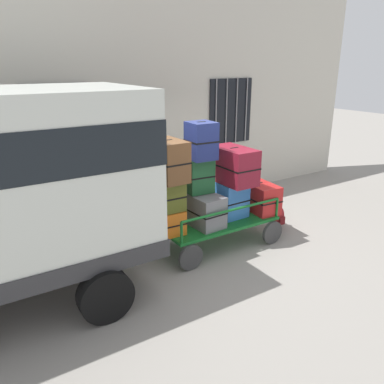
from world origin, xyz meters
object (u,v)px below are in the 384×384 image
object	(u,v)px
suitcase_left_middle	(168,194)
suitcase_midright_bottom	(258,196)
backpack	(278,217)
suitcase_midleft_bottom	(202,209)
suitcase_midleft_middle	(201,176)
suitcase_midleft_top	(201,141)
luggage_cart	(216,224)
suitcase_left_bottom	(169,220)
suitcase_left_top	(168,160)
suitcase_center_bottom	(232,200)
suitcase_center_middle	(233,165)

from	to	relation	value
suitcase_left_middle	suitcase_midright_bottom	bearing A→B (deg)	-0.91
backpack	suitcase_left_middle	bearing A→B (deg)	177.76
suitcase_midleft_bottom	suitcase_midleft_middle	distance (m)	0.57
suitcase_midleft_middle	suitcase_midleft_top	bearing A→B (deg)	-90.00
backpack	suitcase_midright_bottom	bearing A→B (deg)	172.75
luggage_cart	suitcase_left_bottom	size ratio (longest dim) A/B	4.04
luggage_cart	backpack	distance (m)	1.47
suitcase_midleft_top	backpack	distance (m)	2.45
suitcase_left_top	backpack	size ratio (longest dim) A/B	1.56
suitcase_center_bottom	suitcase_midleft_bottom	bearing A→B (deg)	177.76
suitcase_left_top	suitcase_midleft_bottom	world-z (taller)	suitcase_left_top
luggage_cart	suitcase_left_top	size ratio (longest dim) A/B	3.12
luggage_cart	suitcase_center_middle	world-z (taller)	suitcase_center_middle
suitcase_center_bottom	suitcase_left_middle	bearing A→B (deg)	177.72
suitcase_left_bottom	suitcase_midleft_bottom	size ratio (longest dim) A/B	0.62
suitcase_left_bottom	suitcase_midleft_top	bearing A→B (deg)	2.50
suitcase_left_top	suitcase_midright_bottom	world-z (taller)	suitcase_left_top
luggage_cart	suitcase_left_middle	xyz separation A→B (m)	(-0.95, 0.01, 0.73)
luggage_cart	suitcase_center_bottom	distance (m)	0.52
suitcase_left_bottom	suitcase_midleft_top	distance (m)	1.39
backpack	suitcase_midleft_bottom	bearing A→B (deg)	177.78
suitcase_left_middle	suitcase_midleft_top	size ratio (longest dim) A/B	0.91
suitcase_midleft_bottom	suitcase_left_bottom	bearing A→B (deg)	-179.85
suitcase_left_top	backpack	bearing A→B (deg)	-1.24
suitcase_left_bottom	suitcase_left_middle	xyz separation A→B (m)	(0.00, 0.03, 0.44)
luggage_cart	suitcase_left_bottom	xyz separation A→B (m)	(-0.95, -0.01, 0.29)
luggage_cart	suitcase_left_top	world-z (taller)	suitcase_left_top
suitcase_midleft_middle	suitcase_midleft_top	distance (m)	0.60
suitcase_left_middle	suitcase_center_bottom	bearing A→B (deg)	-2.28
suitcase_midright_bottom	suitcase_center_bottom	bearing A→B (deg)	-178.15
suitcase_left_bottom	suitcase_center_bottom	distance (m)	1.27
suitcase_left_top	suitcase_center_bottom	size ratio (longest dim) A/B	1.07
suitcase_midright_bottom	suitcase_midleft_bottom	bearing A→B (deg)	179.80
suitcase_left_top	suitcase_midleft_bottom	distance (m)	1.13
suitcase_left_bottom	suitcase_midright_bottom	world-z (taller)	suitcase_midright_bottom
suitcase_left_bottom	backpack	world-z (taller)	suitcase_left_bottom
suitcase_left_bottom	suitcase_center_bottom	size ratio (longest dim) A/B	0.83
suitcase_center_bottom	suitcase_midright_bottom	world-z (taller)	suitcase_center_bottom
suitcase_center_middle	backpack	xyz separation A→B (m)	(1.14, -0.04, -1.20)
suitcase_left_top	suitcase_midleft_top	world-z (taller)	suitcase_midleft_top
luggage_cart	suitcase_midright_bottom	size ratio (longest dim) A/B	2.32
suitcase_midleft_top	suitcase_center_middle	distance (m)	0.80
suitcase_left_middle	suitcase_midright_bottom	xyz separation A→B (m)	(1.90, -0.03, -0.38)
suitcase_midleft_bottom	suitcase_midleft_top	world-z (taller)	suitcase_midleft_top
suitcase_midleft_middle	backpack	distance (m)	2.09
suitcase_midleft_middle	suitcase_center_bottom	distance (m)	0.82
suitcase_left_middle	suitcase_midleft_top	distance (m)	1.01
luggage_cart	suitcase_left_middle	world-z (taller)	suitcase_left_middle
suitcase_center_bottom	suitcase_center_middle	xyz separation A→B (m)	(0.00, -0.00, 0.63)
suitcase_left_bottom	suitcase_midleft_bottom	bearing A→B (deg)	0.15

